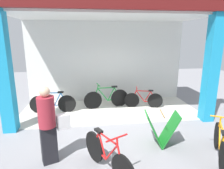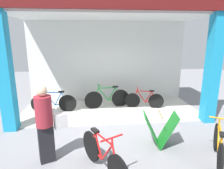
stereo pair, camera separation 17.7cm
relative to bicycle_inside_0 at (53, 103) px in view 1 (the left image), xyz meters
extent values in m
plane|color=gray|center=(2.07, -1.28, -0.36)|extent=(20.96, 20.96, 0.00)
cube|color=beige|center=(2.07, 0.01, -0.35)|extent=(6.48, 2.57, 0.02)
cube|color=silver|center=(2.07, 1.29, 1.33)|extent=(6.48, 0.12, 3.39)
cube|color=#198CBF|center=(-0.99, -1.28, 1.33)|extent=(0.36, 0.36, 3.39)
cube|color=#198CBF|center=(5.13, -1.28, 1.33)|extent=(0.36, 0.36, 3.39)
cube|color=silver|center=(2.07, 0.01, 3.00)|extent=(6.48, 2.57, 0.06)
cylinder|color=black|center=(0.49, -0.03, -0.04)|extent=(0.65, 0.08, 0.65)
cylinder|color=black|center=(-0.51, 0.03, -0.04)|extent=(0.65, 0.08, 0.65)
cylinder|color=blue|center=(0.26, -0.01, -0.06)|extent=(0.44, 0.06, 0.08)
cylinder|color=blue|center=(0.17, -0.01, 0.15)|extent=(0.28, 0.05, 0.49)
cylinder|color=blue|center=(-0.14, 0.01, 0.16)|extent=(0.40, 0.06, 0.51)
cylinder|color=blue|center=(-0.02, 0.00, 0.39)|extent=(0.62, 0.07, 0.05)
cylinder|color=blue|center=(0.38, -0.02, 0.17)|extent=(0.21, 0.05, 0.44)
cylinder|color=blue|center=(-0.41, 0.02, 0.18)|extent=(0.20, 0.05, 0.45)
cylinder|color=blue|center=(-0.32, 0.02, 0.46)|extent=(0.06, 0.04, 0.14)
cylinder|color=blue|center=(-0.31, 0.02, 0.53)|extent=(0.06, 0.45, 0.03)
cube|color=black|center=(0.29, -0.02, 0.41)|extent=(0.20, 0.11, 0.05)
cylinder|color=black|center=(3.84, 0.01, -0.07)|extent=(0.58, 0.15, 0.58)
cylinder|color=black|center=(2.95, 0.18, -0.07)|extent=(0.58, 0.15, 0.58)
cylinder|color=red|center=(3.63, 0.05, -0.09)|extent=(0.39, 0.11, 0.08)
cylinder|color=red|center=(3.55, 0.06, 0.10)|extent=(0.26, 0.08, 0.44)
cylinder|color=red|center=(3.28, 0.12, 0.10)|extent=(0.36, 0.10, 0.46)
cylinder|color=red|center=(3.39, 0.10, 0.32)|extent=(0.56, 0.14, 0.05)
cylinder|color=red|center=(3.74, 0.03, 0.12)|extent=(0.19, 0.07, 0.39)
cylinder|color=red|center=(3.04, 0.16, 0.13)|extent=(0.18, 0.07, 0.41)
cylinder|color=red|center=(3.12, 0.15, 0.38)|extent=(0.05, 0.04, 0.12)
cylinder|color=red|center=(3.13, 0.15, 0.44)|extent=(0.11, 0.41, 0.03)
cube|color=black|center=(3.66, 0.04, 0.34)|extent=(0.19, 0.12, 0.04)
cylinder|color=black|center=(2.50, 0.36, -0.02)|extent=(0.69, 0.16, 0.69)
cylinder|color=black|center=(1.44, 0.18, -0.02)|extent=(0.69, 0.16, 0.69)
cylinder|color=#198C33|center=(2.25, 0.32, -0.04)|extent=(0.47, 0.12, 0.09)
cylinder|color=#198C33|center=(2.15, 0.30, 0.18)|extent=(0.30, 0.09, 0.52)
cylinder|color=#198C33|center=(1.83, 0.24, 0.19)|extent=(0.43, 0.11, 0.54)
cylinder|color=#198C33|center=(1.96, 0.27, 0.44)|extent=(0.66, 0.15, 0.06)
cylinder|color=#198C33|center=(2.38, 0.34, 0.21)|extent=(0.23, 0.08, 0.46)
cylinder|color=#198C33|center=(1.55, 0.20, 0.22)|extent=(0.21, 0.07, 0.48)
cylinder|color=#198C33|center=(1.64, 0.21, 0.52)|extent=(0.06, 0.05, 0.14)
cylinder|color=#198C33|center=(1.65, 0.21, 0.59)|extent=(0.12, 0.48, 0.03)
cube|color=black|center=(2.29, 0.32, 0.46)|extent=(0.22, 0.14, 0.05)
cylinder|color=black|center=(1.37, -3.00, -0.03)|extent=(0.36, 0.62, 0.67)
cylinder|color=red|center=(1.49, -3.22, -0.05)|extent=(0.25, 0.42, 0.09)
cylinder|color=red|center=(1.53, -3.30, 0.17)|extent=(0.17, 0.28, 0.51)
cylinder|color=red|center=(1.68, -3.58, 0.18)|extent=(0.23, 0.38, 0.53)
cylinder|color=red|center=(1.62, -3.47, 0.42)|extent=(0.34, 0.59, 0.05)
cylinder|color=red|center=(1.43, -3.10, 0.19)|extent=(0.14, 0.21, 0.45)
cylinder|color=red|center=(1.81, -3.83, 0.20)|extent=(0.13, 0.19, 0.47)
cylinder|color=red|center=(1.77, -3.74, 0.50)|extent=(0.06, 0.07, 0.14)
cylinder|color=red|center=(1.77, -3.74, 0.56)|extent=(0.43, 0.25, 0.03)
cube|color=black|center=(1.47, -3.18, 0.44)|extent=(0.19, 0.23, 0.05)
cylinder|color=black|center=(3.92, -3.71, -0.04)|extent=(0.35, 0.58, 0.64)
cylinder|color=black|center=(4.40, -2.84, -0.04)|extent=(0.35, 0.58, 0.64)
cylinder|color=orange|center=(4.03, -3.50, -0.07)|extent=(0.24, 0.39, 0.08)
cylinder|color=orange|center=(4.08, -3.43, 0.14)|extent=(0.17, 0.26, 0.48)
cylinder|color=orange|center=(4.23, -3.16, 0.15)|extent=(0.22, 0.36, 0.50)
cylinder|color=orange|center=(4.17, -3.27, 0.38)|extent=(0.33, 0.55, 0.05)
cylinder|color=orange|center=(3.97, -3.61, 0.17)|extent=(0.13, 0.20, 0.43)
cylinder|color=orange|center=(4.35, -2.93, 0.17)|extent=(0.12, 0.18, 0.44)
cylinder|color=orange|center=(4.31, -3.01, 0.45)|extent=(0.06, 0.06, 0.13)
cylinder|color=orange|center=(4.31, -3.02, 0.52)|extent=(0.40, 0.25, 0.03)
cube|color=black|center=(4.02, -3.53, 0.40)|extent=(0.18, 0.22, 0.05)
cube|color=#197226|center=(2.88, -2.52, 0.06)|extent=(0.51, 0.60, 0.85)
cube|color=#197226|center=(3.27, -2.59, 0.06)|extent=(0.51, 0.60, 0.85)
cylinder|color=olive|center=(3.08, -2.55, 0.48)|extent=(0.12, 0.53, 0.03)
cube|color=black|center=(0.41, -2.93, 0.06)|extent=(0.38, 0.34, 0.84)
cylinder|color=maroon|center=(0.41, -2.93, 0.80)|extent=(0.46, 0.46, 0.65)
sphere|color=#D8AD8C|center=(0.41, -2.93, 1.23)|extent=(0.21, 0.21, 0.21)
cube|color=white|center=(0.72, -2.81, 0.52)|extent=(0.32, 0.26, 0.32)
camera|label=1|loc=(1.29, -6.78, 2.29)|focal=30.70mm
camera|label=2|loc=(1.47, -6.80, 2.29)|focal=30.70mm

